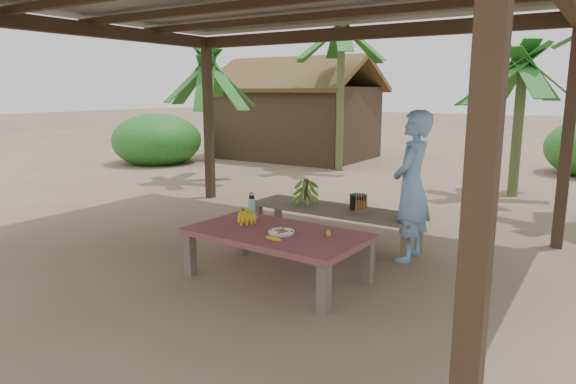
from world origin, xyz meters
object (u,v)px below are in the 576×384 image
Objects in this scene: work_table at (277,238)px; plate at (281,232)px; water_flask at (252,208)px; bench at (335,212)px; ripe_banana_bunch at (243,215)px; cooking_pot at (358,202)px; woman at (412,186)px.

plate reaches higher than work_table.
water_flask reaches higher than plate.
bench is 7.92× the size of ripe_banana_bunch.
water_flask reaches higher than ripe_banana_bunch.
ripe_banana_bunch is 1.08× the size of plate.
plate is at bearing -29.15° from water_flask.
work_table is 6.60× the size of ripe_banana_bunch.
cooking_pot is at bearing 64.55° from ripe_banana_bunch.
work_table is 0.83× the size of bench.
work_table is 7.14× the size of plate.
water_flask is at bearing -119.67° from cooking_pot.
woman reaches higher than ripe_banana_bunch.
woman is (1.03, -0.13, 0.45)m from bench.
ripe_banana_bunch is at bearing -105.01° from bench.
cooking_pot is 0.12× the size of woman.
woman is (1.45, 1.05, 0.22)m from water_flask.
ripe_banana_bunch is 1.91m from woman.
work_table is 6.13× the size of water_flask.
bench is 1.27m from water_flask.
bench is 10.61× the size of cooking_pot.
woman reaches higher than water_flask.
work_table is at bearing 148.85° from plate.
ripe_banana_bunch is 0.62m from plate.
plate is at bearing -28.45° from work_table.
woman is at bearing 59.03° from plate.
cooking_pot is (0.29, 0.08, 0.14)m from bench.
plate is at bearing -33.07° from woman.
work_table is at bearing -97.00° from cooking_pot.
ripe_banana_bunch reaches higher than plate.
water_flask is at bearing 97.72° from ripe_banana_bunch.
ripe_banana_bunch is (-0.40, -1.36, 0.19)m from bench.
cooking_pot is (0.69, 1.44, -0.05)m from ripe_banana_bunch.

